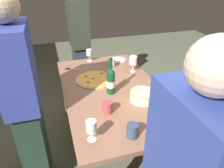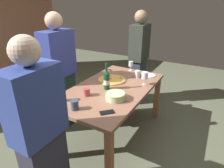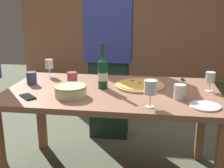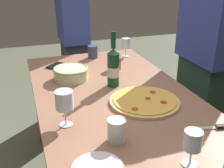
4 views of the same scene
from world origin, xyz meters
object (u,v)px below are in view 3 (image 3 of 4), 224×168
(pizza, at_px, (140,85))
(pizza_knife, at_px, (182,81))
(serving_bowl, at_px, (71,90))
(cup_amber, at_px, (180,92))
(side_plate, at_px, (205,106))
(person_host, at_px, (109,59))
(cup_spare, at_px, (72,78))
(wine_bottle, at_px, (103,73))
(wine_glass_far_left, at_px, (151,88))
(cell_phone, at_px, (28,97))
(wine_glass_by_bottle, at_px, (49,64))
(wine_glass_near_pizza, at_px, (210,78))
(cup_ceramic, at_px, (32,78))
(dining_table, at_px, (112,101))

(pizza, bearing_deg, pizza_knife, 30.43)
(serving_bowl, distance_m, cup_amber, 0.75)
(side_plate, bearing_deg, cup_amber, 139.51)
(pizza_knife, relative_size, person_host, 0.10)
(cup_amber, height_order, cup_spare, cup_amber)
(wine_bottle, relative_size, pizza_knife, 2.03)
(serving_bowl, xyz_separation_m, side_plate, (0.90, -0.08, -0.04))
(wine_glass_far_left, height_order, cup_amber, wine_glass_far_left)
(serving_bowl, xyz_separation_m, cup_amber, (0.75, 0.05, 0.01))
(person_host, bearing_deg, cell_phone, -32.71)
(pizza, relative_size, wine_bottle, 1.13)
(cup_spare, bearing_deg, wine_glass_by_bottle, 144.83)
(wine_glass_by_bottle, bearing_deg, serving_bowl, -56.62)
(cup_spare, relative_size, cell_phone, 0.63)
(side_plate, xyz_separation_m, person_host, (-0.78, 1.03, 0.08))
(side_plate, bearing_deg, cup_spare, 157.02)
(cell_phone, bearing_deg, wine_bottle, 165.21)
(pizza_knife, bearing_deg, serving_bowl, -147.54)
(cup_amber, bearing_deg, wine_bottle, 162.31)
(cup_amber, xyz_separation_m, cup_spare, (-0.84, 0.29, -0.01))
(wine_bottle, bearing_deg, cup_amber, -17.69)
(wine_glass_near_pizza, bearing_deg, wine_bottle, -177.68)
(cup_amber, distance_m, cup_spare, 0.89)
(side_plate, height_order, pizza_knife, pizza_knife)
(wine_glass_near_pizza, bearing_deg, person_host, 141.20)
(cell_phone, bearing_deg, serving_bowl, 146.34)
(wine_bottle, distance_m, wine_glass_near_pizza, 0.80)
(wine_glass_near_pizza, height_order, cup_ceramic, wine_glass_near_pizza)
(wine_bottle, height_order, wine_glass_by_bottle, wine_bottle)
(cup_ceramic, bearing_deg, cup_amber, -10.21)
(wine_glass_by_bottle, xyz_separation_m, pizza_knife, (1.15, -0.01, -0.10))
(wine_bottle, xyz_separation_m, cup_spare, (-0.27, 0.11, -0.08))
(serving_bowl, relative_size, wine_bottle, 0.67)
(cup_ceramic, bearing_deg, person_host, 53.23)
(wine_glass_by_bottle, distance_m, cup_amber, 1.20)
(serving_bowl, distance_m, cell_phone, 0.30)
(wine_bottle, bearing_deg, side_plate, -23.38)
(wine_bottle, relative_size, person_host, 0.21)
(cup_amber, relative_size, pizza_knife, 0.61)
(serving_bowl, relative_size, person_host, 0.14)
(wine_glass_by_bottle, xyz_separation_m, wine_glass_far_left, (0.90, -0.66, 0.02))
(pizza, distance_m, cup_spare, 0.55)
(serving_bowl, bearing_deg, cell_phone, -167.40)
(dining_table, height_order, side_plate, side_plate)
(wine_glass_near_pizza, bearing_deg, wine_glass_by_bottle, 168.89)
(wine_glass_by_bottle, relative_size, pizza_knife, 0.90)
(cup_spare, bearing_deg, side_plate, -22.98)
(wine_glass_by_bottle, relative_size, wine_glass_far_left, 0.87)
(serving_bowl, height_order, cup_amber, cup_amber)
(cup_ceramic, bearing_deg, wine_glass_by_bottle, 78.96)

